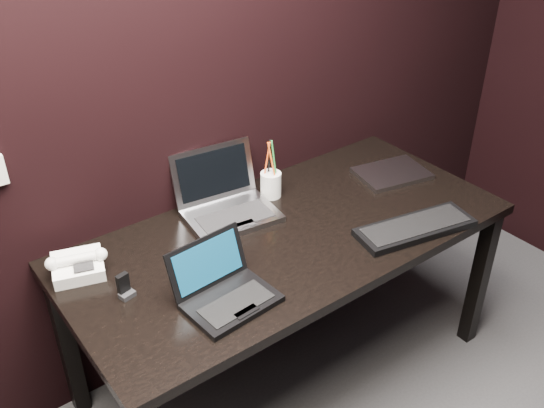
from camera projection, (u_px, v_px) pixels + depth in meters
wall_back at (152, 76)px, 2.11m from camera, size 4.00×0.00×4.00m
desk at (288, 248)px, 2.33m from camera, size 1.70×0.80×0.74m
netbook at (225, 291)px, 1.94m from camera, size 0.30×0.27×0.18m
silver_laptop at (227, 204)px, 2.37m from camera, size 0.38×0.35×0.24m
ext_keyboard at (415, 228)px, 2.28m from camera, size 0.49×0.25×0.03m
closed_laptop at (392, 173)px, 2.65m from camera, size 0.34×0.27×0.02m
desk_phone at (78, 266)px, 2.05m from camera, size 0.21×0.20×0.10m
mobile_phone at (125, 288)px, 1.96m from camera, size 0.06×0.05×0.08m
pen_cup at (271, 183)px, 2.48m from camera, size 0.10×0.10×0.25m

